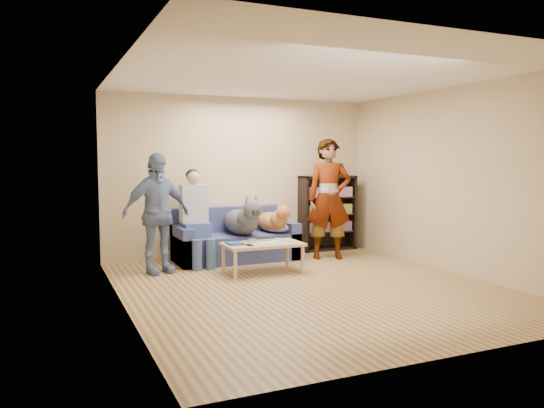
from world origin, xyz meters
name	(u,v)px	position (x,y,z in m)	size (l,w,h in m)	color
ground	(311,288)	(0.00, 0.00, 0.00)	(5.00, 5.00, 0.00)	brown
ceiling	(312,75)	(0.00, 0.00, 2.60)	(5.00, 5.00, 0.00)	white
wall_back	(241,177)	(0.00, 2.50, 1.30)	(4.50, 4.50, 0.00)	tan
wall_front	(459,197)	(0.00, -2.50, 1.30)	(4.50, 4.50, 0.00)	tan
wall_left	(122,187)	(-2.25, 0.00, 1.30)	(5.00, 5.00, 0.00)	tan
wall_right	(454,180)	(2.25, 0.00, 1.30)	(5.00, 5.00, 0.00)	tan
blanket	(279,228)	(0.43, 1.89, 0.50)	(0.40, 0.33, 0.14)	#BAB9BF
person_standing_right	(329,199)	(1.17, 1.61, 0.96)	(0.70, 0.46, 1.92)	gray
person_standing_left	(156,213)	(-1.58, 1.62, 0.84)	(0.99, 0.41, 1.68)	#6989A9
held_controller	(324,189)	(0.97, 1.41, 1.14)	(0.04, 0.13, 0.03)	silver
notebook_blue	(235,243)	(-0.61, 1.10, 0.43)	(0.20, 0.26, 0.03)	navy
papers	(269,243)	(-0.16, 0.95, 0.43)	(0.26, 0.20, 0.01)	silver
magazine	(270,242)	(-0.13, 0.97, 0.44)	(0.22, 0.17, 0.01)	beige
camera_silver	(252,241)	(-0.33, 1.17, 0.45)	(0.11, 0.06, 0.05)	#A9A9AE
controller_a	(278,240)	(0.07, 1.15, 0.43)	(0.04, 0.13, 0.03)	white
controller_b	(285,240)	(0.15, 1.07, 0.43)	(0.09, 0.06, 0.03)	silver
headphone_cup_a	(276,242)	(-0.01, 1.03, 0.43)	(0.07, 0.07, 0.02)	white
headphone_cup_b	(274,241)	(-0.01, 1.11, 0.43)	(0.07, 0.07, 0.02)	silver
pen_orange	(266,245)	(-0.23, 0.89, 0.42)	(0.01, 0.01, 0.14)	orange
pen_black	(266,240)	(-0.09, 1.23, 0.42)	(0.01, 0.01, 0.14)	black
wallet	(249,245)	(-0.46, 0.93, 0.43)	(0.07, 0.12, 0.01)	black
sofa	(235,242)	(-0.25, 2.10, 0.28)	(1.90, 0.85, 0.82)	#515B93
person_seated	(196,214)	(-0.92, 1.97, 0.77)	(0.40, 0.73, 1.47)	#425692
dog_gray	(243,220)	(-0.20, 1.86, 0.66)	(0.45, 1.27, 0.65)	#4A4E54
dog_tan	(273,221)	(0.35, 1.94, 0.61)	(0.37, 1.14, 0.53)	#BF753A
coffee_table	(263,246)	(-0.21, 1.05, 0.37)	(1.10, 0.60, 0.42)	tan
bookshelf	(327,211)	(1.55, 2.33, 0.68)	(1.00, 0.34, 1.30)	black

